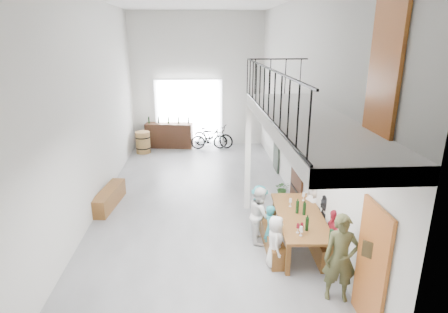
{
  "coord_description": "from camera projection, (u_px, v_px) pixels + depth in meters",
  "views": [
    {
      "loc": [
        0.05,
        -9.79,
        4.51
      ],
      "look_at": [
        0.67,
        -0.5,
        1.51
      ],
      "focal_mm": 30.0,
      "sensor_mm": 36.0,
      "label": 1
    }
  ],
  "objects": [
    {
      "name": "bench_wall",
      "position": [
        314.0,
        236.0,
        8.39
      ],
      "size": [
        0.35,
        2.16,
        0.5
      ],
      "primitive_type": "cube",
      "rotation": [
        0.0,
        0.0,
        -0.03
      ],
      "color": "brown",
      "rests_on": "ground"
    },
    {
      "name": "gateway_portal",
      "position": [
        189.0,
        113.0,
        15.87
      ],
      "size": [
        2.8,
        0.08,
        2.8
      ],
      "primitive_type": "cube",
      "color": "white",
      "rests_on": "ground"
    },
    {
      "name": "guest_left_a",
      "position": [
        275.0,
        242.0,
        7.55
      ],
      "size": [
        0.42,
        0.58,
        1.11
      ],
      "primitive_type": "imported",
      "rotation": [
        0.0,
        0.0,
        1.45
      ],
      "color": "silver",
      "rests_on": "ground"
    },
    {
      "name": "right_wall_decor",
      "position": [
        317.0,
        163.0,
        8.54
      ],
      "size": [
        0.07,
        8.28,
        5.07
      ],
      "color": "#A75521",
      "rests_on": "ground"
    },
    {
      "name": "potted_plant",
      "position": [
        283.0,
        189.0,
        11.01
      ],
      "size": [
        0.49,
        0.45,
        0.47
      ],
      "primitive_type": "imported",
      "rotation": [
        0.0,
        0.0,
        -0.21
      ],
      "color": "#235420",
      "rests_on": "ground"
    },
    {
      "name": "tasting_table",
      "position": [
        300.0,
        219.0,
        8.18
      ],
      "size": [
        1.13,
        2.45,
        0.79
      ],
      "rotation": [
        0.0,
        0.0,
        -0.06
      ],
      "color": "brown",
      "rests_on": "ground"
    },
    {
      "name": "guest_left_d",
      "position": [
        259.0,
        208.0,
        9.03
      ],
      "size": [
        0.62,
        0.82,
        1.13
      ],
      "primitive_type": "imported",
      "rotation": [
        0.0,
        0.0,
        1.88
      ],
      "color": "#247378",
      "rests_on": "ground"
    },
    {
      "name": "guest_left_c",
      "position": [
        260.0,
        214.0,
        8.49
      ],
      "size": [
        0.51,
        0.65,
        1.31
      ],
      "primitive_type": "imported",
      "rotation": [
        0.0,
        0.0,
        1.54
      ],
      "color": "silver",
      "rests_on": "ground"
    },
    {
      "name": "guest_right_c",
      "position": [
        314.0,
        207.0,
        8.98
      ],
      "size": [
        0.58,
        0.7,
        1.23
      ],
      "primitive_type": "imported",
      "rotation": [
        0.0,
        0.0,
        -1.21
      ],
      "color": "silver",
      "rests_on": "ground"
    },
    {
      "name": "guest_left_b",
      "position": [
        270.0,
        229.0,
        8.06
      ],
      "size": [
        0.36,
        0.46,
        1.11
      ],
      "primitive_type": "imported",
      "rotation": [
        0.0,
        0.0,
        1.85
      ],
      "color": "#247378",
      "rests_on": "ground"
    },
    {
      "name": "oak_barrel",
      "position": [
        143.0,
        142.0,
        15.07
      ],
      "size": [
        0.59,
        0.59,
        0.87
      ],
      "color": "olive",
      "rests_on": "ground"
    },
    {
      "name": "bicycle_far",
      "position": [
        209.0,
        138.0,
        15.57
      ],
      "size": [
        1.54,
        0.46,
        0.92
      ],
      "primitive_type": "imported",
      "rotation": [
        0.0,
        0.0,
        1.59
      ],
      "color": "black",
      "rests_on": "ground"
    },
    {
      "name": "bench_inner",
      "position": [
        271.0,
        238.0,
        8.33
      ],
      "size": [
        0.31,
        1.88,
        0.43
      ],
      "primitive_type": "cube",
      "rotation": [
        0.0,
        0.0,
        -0.01
      ],
      "color": "brown",
      "rests_on": "ground"
    },
    {
      "name": "balcony",
      "position": [
        304.0,
        124.0,
        6.93
      ],
      "size": [
        1.52,
        5.62,
        4.0
      ],
      "color": "silver",
      "rests_on": "ground"
    },
    {
      "name": "guest_right_a",
      "position": [
        333.0,
        236.0,
        7.71
      ],
      "size": [
        0.29,
        0.69,
        1.18
      ],
      "primitive_type": "imported",
      "rotation": [
        0.0,
        0.0,
        -1.58
      ],
      "color": "#A71C2B",
      "rests_on": "ground"
    },
    {
      "name": "host_standing",
      "position": [
        341.0,
        258.0,
        6.52
      ],
      "size": [
        0.66,
        0.5,
        1.64
      ],
      "primitive_type": "imported",
      "rotation": [
        0.0,
        0.0,
        -0.2
      ],
      "color": "#464829",
      "rests_on": "ground"
    },
    {
      "name": "tableware",
      "position": [
        301.0,
        213.0,
        7.96
      ],
      "size": [
        0.59,
        1.69,
        0.35
      ],
      "color": "black",
      "rests_on": "tasting_table"
    },
    {
      "name": "room_walls",
      "position": [
        197.0,
        75.0,
        9.59
      ],
      "size": [
        12.0,
        12.0,
        12.0
      ],
      "color": "silver",
      "rests_on": "ground"
    },
    {
      "name": "counter_bottles",
      "position": [
        169.0,
        120.0,
        15.61
      ],
      "size": [
        1.71,
        0.22,
        0.28
      ],
      "color": "black",
      "rests_on": "serving_counter"
    },
    {
      "name": "floor",
      "position": [
        200.0,
        202.0,
        10.68
      ],
      "size": [
        12.0,
        12.0,
        0.0
      ],
      "primitive_type": "plane",
      "color": "slate",
      "rests_on": "ground"
    },
    {
      "name": "side_bench",
      "position": [
        109.0,
        198.0,
        10.37
      ],
      "size": [
        0.6,
        1.78,
        0.49
      ],
      "primitive_type": "cube",
      "rotation": [
        0.0,
        0.0,
        -0.13
      ],
      "color": "brown",
      "rests_on": "ground"
    },
    {
      "name": "guest_right_b",
      "position": [
        326.0,
        220.0,
        8.3
      ],
      "size": [
        0.5,
        1.19,
        1.24
      ],
      "primitive_type": "imported",
      "rotation": [
        0.0,
        0.0,
        -1.45
      ],
      "color": "black",
      "rests_on": "ground"
    },
    {
      "name": "serving_counter",
      "position": [
        169.0,
        135.0,
        15.81
      ],
      "size": [
        2.01,
        0.8,
        1.03
      ],
      "primitive_type": "cube",
      "rotation": [
        0.0,
        0.0,
        -0.14
      ],
      "color": "#381B0F",
      "rests_on": "ground"
    },
    {
      "name": "bicycle_near",
      "position": [
        213.0,
        136.0,
        15.87
      ],
      "size": [
        1.92,
        1.34,
        0.96
      ],
      "primitive_type": "imported",
      "rotation": [
        0.0,
        0.0,
        1.14
      ],
      "color": "black",
      "rests_on": "ground"
    }
  ]
}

